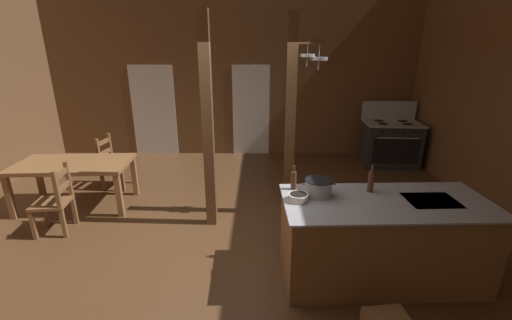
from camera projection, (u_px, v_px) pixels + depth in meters
The scene contains 15 objects.
ground_plane at pixel (213, 249), 4.35m from camera, with size 8.97×8.68×0.10m, color brown.
wall_back at pixel (232, 55), 7.40m from camera, with size 8.97×0.14×4.53m, color brown.
glazed_door_back_left at pixel (154, 111), 7.74m from camera, with size 1.00×0.01×2.05m, color white.
glazed_panel_back_right at pixel (251, 111), 7.73m from camera, with size 0.84×0.01×2.05m, color white.
kitchen_island at pixel (382, 239), 3.64m from camera, with size 2.20×1.04×0.92m.
stove_range at pixel (390, 143), 7.16m from camera, with size 1.18×0.88×1.32m.
support_post_with_pot_rack at pixel (292, 114), 4.73m from camera, with size 0.55×0.24×2.88m.
support_post_center at pixel (208, 126), 4.44m from camera, with size 0.14×0.14×2.88m.
dining_table at pixel (73, 168), 5.23m from camera, with size 1.75×1.00×0.74m.
ladderback_chair_near_window at pixel (55, 201), 4.55m from camera, with size 0.49×0.49×0.95m.
ladderback_chair_by_post at pixel (113, 163), 6.03m from camera, with size 0.49×0.49×0.95m.
stockpot_on_counter at pixel (319, 187), 3.59m from camera, with size 0.37×0.30×0.18m.
mixing_bowl_on_counter at pixel (298, 197), 3.48m from camera, with size 0.21×0.21×0.08m.
bottle_tall_on_counter at pixel (294, 180), 3.74m from camera, with size 0.06×0.06×0.28m.
bottle_short_on_counter at pixel (371, 181), 3.67m from camera, with size 0.06×0.06×0.31m.
Camera 1 is at (0.58, -3.74, 2.46)m, focal length 23.53 mm.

